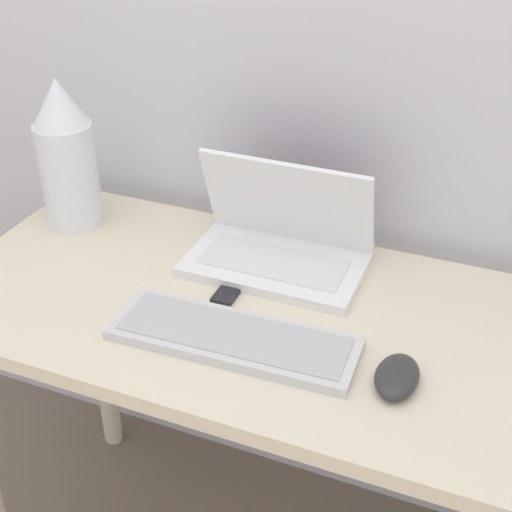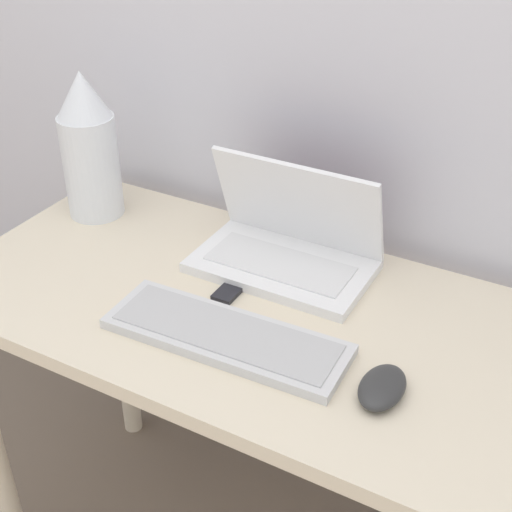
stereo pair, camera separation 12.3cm
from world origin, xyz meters
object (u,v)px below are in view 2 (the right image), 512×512
Objects in this scene: keyboard at (226,336)px; mouse at (382,387)px; mp3_player at (227,294)px; vase at (89,147)px; laptop at (288,244)px.

keyboard is 3.89× the size of mouse.
mouse is 2.08× the size of mp3_player.
vase reaches higher than mp3_player.
laptop is 0.80× the size of keyboard.
laptop is 0.47m from vase.
laptop is 0.26m from keyboard.
keyboard is at bearing -179.41° from mouse.
mouse reaches higher than mp3_player.
mouse is 0.34× the size of vase.
vase is (-0.75, 0.24, 0.14)m from mouse.
laptop is 6.47× the size of mp3_player.
mouse is at bearing -41.40° from laptop.
mp3_player is at bearing 120.20° from keyboard.
vase reaches higher than laptop.
vase is (-0.46, -0.01, 0.11)m from laptop.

